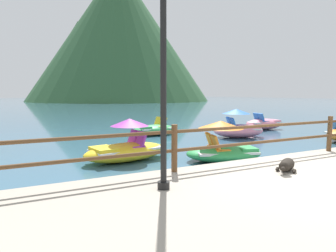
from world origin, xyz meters
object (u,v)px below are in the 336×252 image
Objects in this scene: pedal_boat_0 at (238,128)px; pedal_boat_3 at (154,129)px; pedal_boat_1 at (264,124)px; pedal_boat_2 at (224,147)px; lamp_post at (163,35)px; pedal_boat_5 at (126,148)px; dog_resting at (287,165)px.

pedal_boat_3 is (-3.03, 2.44, -0.18)m from pedal_boat_0.
pedal_boat_3 is (-6.21, 0.79, -0.06)m from pedal_boat_1.
pedal_boat_0 is at bearing 45.14° from pedal_boat_2.
pedal_boat_1 is 0.90× the size of pedal_boat_2.
pedal_boat_5 is (0.66, 3.87, -2.48)m from lamp_post.
pedal_boat_1 is at bearing 27.52° from pedal_boat_0.
dog_resting is at bearing -122.53° from pedal_boat_0.
lamp_post is 9.58m from pedal_boat_3.
lamp_post is 4.25× the size of dog_resting.
lamp_post is 1.80× the size of pedal_boat_1.
dog_resting is at bearing -62.78° from pedal_boat_5.
pedal_boat_5 is at bearing -157.30° from pedal_boat_1.
pedal_boat_3 is at bearing 57.46° from pedal_boat_5.
pedal_boat_0 is at bearing -38.90° from pedal_boat_3.
pedal_boat_3 is 5.47m from pedal_boat_5.
pedal_boat_0 is (3.92, 6.15, -0.08)m from dog_resting.
pedal_boat_3 is 0.86× the size of pedal_boat_5.
lamp_post is 1.60× the size of pedal_boat_0.
lamp_post is 12.73m from pedal_boat_1.
pedal_boat_5 is (-2.05, 3.98, -0.13)m from dog_resting.
pedal_boat_2 is at bearing -93.99° from pedal_boat_3.
pedal_boat_0 is at bearing 19.98° from pedal_boat_5.
pedal_boat_1 is at bearing 22.70° from pedal_boat_5.
pedal_boat_1 is 6.26m from pedal_boat_3.
dog_resting is at bearing -2.39° from lamp_post.
dog_resting is 7.29m from pedal_boat_0.
dog_resting is at bearing -100.18° from pedal_boat_2.
pedal_boat_2 is (-6.62, -5.11, 0.08)m from pedal_boat_1.
dog_resting is 8.64m from pedal_boat_3.
pedal_boat_5 reaches higher than pedal_boat_1.
pedal_boat_5 is at bearing -122.54° from pedal_boat_3.
pedal_boat_0 reaches higher than pedal_boat_2.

